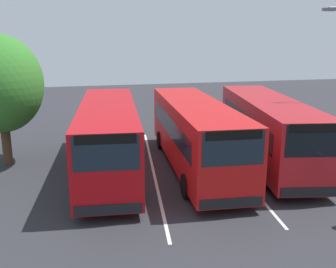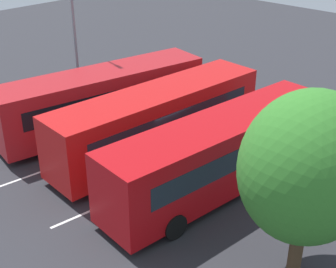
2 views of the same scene
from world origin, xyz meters
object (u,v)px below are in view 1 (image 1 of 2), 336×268
(bus_center_left, at_px, (195,132))
(bus_center_right, at_px, (268,127))
(bus_far_left, at_px, (109,135))
(depot_tree, at_px, (0,84))

(bus_center_left, xyz_separation_m, bus_center_right, (-0.14, 3.79, 0.00))
(bus_center_left, distance_m, bus_center_right, 3.79)
(bus_center_right, bearing_deg, bus_far_left, -81.71)
(bus_center_left, bearing_deg, bus_far_left, -92.27)
(bus_center_left, relative_size, bus_center_right, 0.99)
(bus_far_left, relative_size, depot_tree, 1.78)
(bus_far_left, bearing_deg, depot_tree, -109.69)
(bus_far_left, height_order, depot_tree, depot_tree)
(bus_far_left, bearing_deg, bus_center_right, 93.35)
(bus_center_left, relative_size, depot_tree, 1.77)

